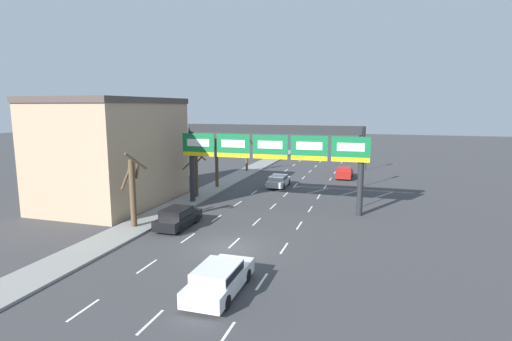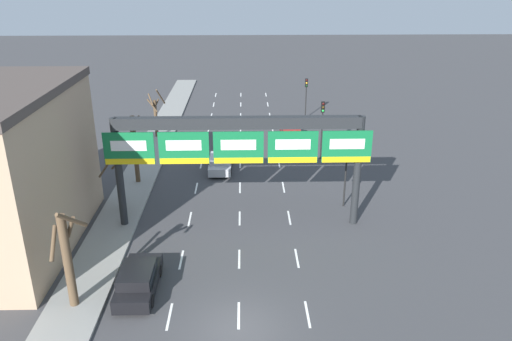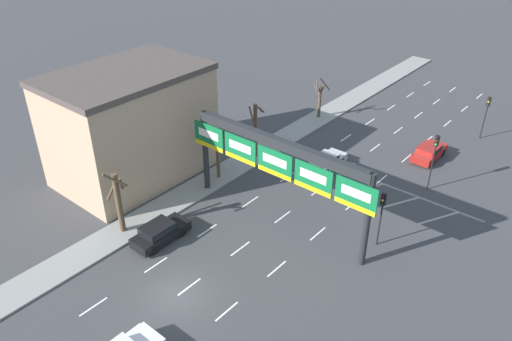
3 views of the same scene
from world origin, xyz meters
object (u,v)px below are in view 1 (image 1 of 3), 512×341
(tree_bare_furthest, at_px, (133,189))
(traffic_light_near_gantry, at_px, (362,154))
(tree_bare_third, at_px, (217,160))
(car_white, at_px, (219,278))
(car_black, at_px, (178,217))
(traffic_light_mid_block, at_px, (367,147))
(sign_gantry, at_px, (271,143))
(car_red, at_px, (344,172))
(tree_bare_second, at_px, (197,168))
(tree_bare_closest, at_px, (247,154))
(car_silver, at_px, (279,180))
(traffic_light_far_end, at_px, (360,172))

(tree_bare_furthest, bearing_deg, traffic_light_near_gantry, 53.41)
(tree_bare_third, bearing_deg, car_white, -67.35)
(car_black, height_order, traffic_light_mid_block, traffic_light_mid_block)
(sign_gantry, distance_m, tree_bare_furthest, 11.82)
(car_white, bearing_deg, sign_gantry, 96.17)
(car_red, bearing_deg, tree_bare_second, -130.11)
(tree_bare_closest, height_order, tree_bare_third, tree_bare_third)
(car_silver, relative_size, traffic_light_near_gantry, 0.86)
(sign_gantry, xyz_separation_m, car_white, (1.72, -15.89, -4.89))
(sign_gantry, distance_m, car_red, 18.44)
(sign_gantry, distance_m, traffic_light_far_end, 8.08)
(sign_gantry, height_order, traffic_light_mid_block, sign_gantry)
(traffic_light_far_end, bearing_deg, tree_bare_second, -177.88)
(car_black, relative_size, tree_bare_third, 0.82)
(car_black, height_order, tree_bare_second, tree_bare_second)
(tree_bare_closest, relative_size, tree_bare_furthest, 0.88)
(car_white, height_order, tree_bare_second, tree_bare_second)
(tree_bare_second, xyz_separation_m, tree_bare_furthest, (-0.13, -10.24, 0.02))
(traffic_light_far_end, relative_size, tree_bare_closest, 0.90)
(traffic_light_near_gantry, bearing_deg, car_silver, -164.04)
(car_white, bearing_deg, car_silver, 97.47)
(traffic_light_near_gantry, bearing_deg, car_white, -100.74)
(tree_bare_closest, xyz_separation_m, tree_bare_furthest, (0.12, -26.35, 0.48))
(car_black, xyz_separation_m, tree_bare_furthest, (-2.91, -1.10, 2.10))
(car_red, xyz_separation_m, tree_bare_second, (-12.72, -15.10, 2.13))
(car_red, bearing_deg, car_black, -112.30)
(tree_bare_furthest, bearing_deg, car_black, 20.77)
(car_white, height_order, car_red, car_white)
(traffic_light_near_gantry, bearing_deg, tree_bare_third, -161.28)
(car_black, relative_size, traffic_light_mid_block, 1.00)
(car_red, bearing_deg, traffic_light_mid_block, 72.78)
(sign_gantry, distance_m, car_white, 16.71)
(car_silver, height_order, tree_bare_furthest, tree_bare_furthest)
(sign_gantry, bearing_deg, tree_bare_third, 138.33)
(car_silver, bearing_deg, car_red, 49.62)
(traffic_light_near_gantry, xyz_separation_m, tree_bare_furthest, (-15.01, -20.22, -0.71))
(car_white, distance_m, traffic_light_mid_block, 40.87)
(traffic_light_mid_block, xyz_separation_m, traffic_light_far_end, (0.09, -21.98, -0.05))
(traffic_light_far_end, distance_m, tree_bare_third, 15.68)
(tree_bare_closest, bearing_deg, car_silver, -52.85)
(tree_bare_third, bearing_deg, car_silver, 22.39)
(car_red, relative_size, traffic_light_near_gantry, 0.87)
(tree_bare_closest, bearing_deg, traffic_light_far_end, -45.34)
(car_red, relative_size, tree_bare_closest, 0.91)
(traffic_light_near_gantry, bearing_deg, tree_bare_furthest, -126.59)
(car_red, distance_m, tree_bare_closest, 13.11)
(sign_gantry, height_order, traffic_light_far_end, sign_gantry)
(car_white, bearing_deg, tree_bare_furthest, 141.82)
(sign_gantry, height_order, tree_bare_second, sign_gantry)
(traffic_light_mid_block, height_order, tree_bare_second, tree_bare_second)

